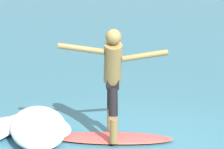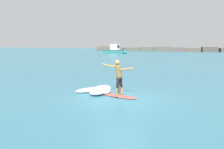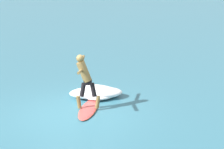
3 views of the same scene
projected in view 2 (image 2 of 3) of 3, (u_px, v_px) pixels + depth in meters
ground_plane at (121, 100)px, 10.62m from camera, size 200.00×200.00×0.00m
rock_jetty_breakwater at (161, 49)px, 69.96m from camera, size 42.42×4.73×1.46m
surfboard at (119, 96)px, 11.19m from camera, size 2.18×1.24×0.21m
surfer at (118, 74)px, 10.92m from camera, size 1.69×0.87×1.84m
fishing_boat_near_jetty at (115, 50)px, 56.24m from camera, size 7.12×3.92×3.20m
wave_foam_at_tail at (89, 90)px, 12.32m from camera, size 1.58×1.65×0.20m
wave_foam_at_nose at (100, 90)px, 11.88m from camera, size 1.18×2.04×0.39m
wave_foam_beside at (102, 90)px, 12.09m from camera, size 1.50×1.70×0.26m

